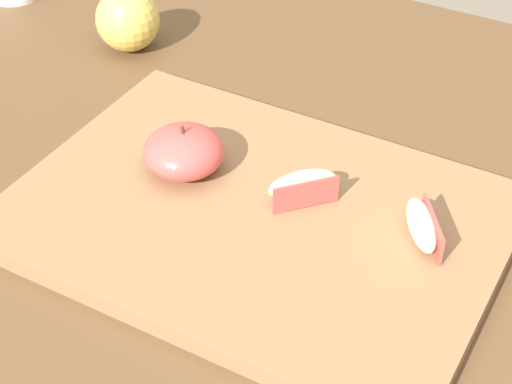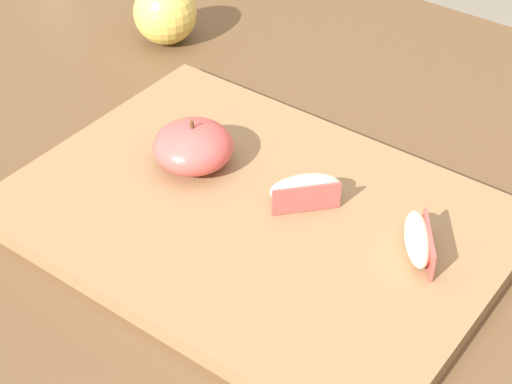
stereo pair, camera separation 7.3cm
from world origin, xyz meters
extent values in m
cube|color=brown|center=(0.00, 0.00, 0.73)|extent=(1.33, 0.88, 0.03)
cube|color=brown|center=(-0.61, 0.38, 0.36)|extent=(0.06, 0.06, 0.72)
cube|color=olive|center=(-0.02, -0.04, 0.75)|extent=(0.42, 0.30, 0.02)
ellipsoid|color=#D14C47|center=(-0.11, -0.02, 0.78)|extent=(0.07, 0.07, 0.04)
cylinder|color=#4C3319|center=(-0.11, -0.02, 0.81)|extent=(0.00, 0.00, 0.01)
ellipsoid|color=beige|center=(0.01, 0.00, 0.78)|extent=(0.06, 0.06, 0.03)
cube|color=#D14C47|center=(0.02, -0.01, 0.78)|extent=(0.04, 0.05, 0.03)
ellipsoid|color=beige|center=(0.12, 0.00, 0.78)|extent=(0.05, 0.06, 0.03)
cube|color=#D14C47|center=(0.13, 0.00, 0.78)|extent=(0.04, 0.05, 0.03)
sphere|color=#DBBC51|center=(-0.30, 0.16, 0.78)|extent=(0.07, 0.07, 0.07)
camera|label=1|loc=(0.26, -0.53, 1.24)|focal=59.79mm
camera|label=2|loc=(0.32, -0.49, 1.24)|focal=59.79mm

